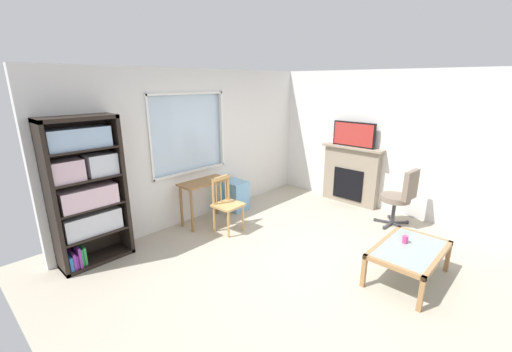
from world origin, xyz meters
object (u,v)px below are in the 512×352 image
at_px(tv, 354,134).
at_px(office_chair, 401,195).
at_px(plastic_drawer_unit, 236,195).
at_px(fireplace, 351,175).
at_px(bookshelf, 86,189).
at_px(wooden_chair, 227,204).
at_px(desk_under_window, 204,189).
at_px(coffee_table, 409,252).
at_px(sippy_cup, 405,239).

xyz_separation_m(tv, office_chair, (-0.44, -1.14, -0.83)).
bearing_deg(plastic_drawer_unit, fireplace, -37.74).
xyz_separation_m(plastic_drawer_unit, tv, (1.79, -1.40, 1.11)).
height_order(bookshelf, fireplace, bookshelf).
distance_m(wooden_chair, tv, 2.81).
height_order(plastic_drawer_unit, fireplace, fireplace).
distance_m(desk_under_window, office_chair, 3.27).
xyz_separation_m(office_chair, coffee_table, (-1.46, -0.66, -0.19)).
relative_size(bookshelf, office_chair, 1.96).
height_order(desk_under_window, office_chair, office_chair).
bearing_deg(bookshelf, desk_under_window, -3.39).
relative_size(bookshelf, plastic_drawer_unit, 3.54).
distance_m(fireplace, sippy_cup, 2.50).
bearing_deg(tv, desk_under_window, 152.23).
height_order(desk_under_window, wooden_chair, wooden_chair).
bearing_deg(tv, fireplace, 0.00).
xyz_separation_m(desk_under_window, coffee_table, (0.66, -3.15, -0.23)).
bearing_deg(plastic_drawer_unit, coffee_table, -91.97).
distance_m(tv, sippy_cup, 2.64).
height_order(wooden_chair, sippy_cup, wooden_chair).
distance_m(coffee_table, sippy_cup, 0.17).
bearing_deg(office_chair, desk_under_window, 130.41).
distance_m(desk_under_window, wooden_chair, 0.53).
distance_m(bookshelf, tv, 4.62).
distance_m(plastic_drawer_unit, coffee_table, 3.20).
bearing_deg(bookshelf, wooden_chair, -18.54).
bearing_deg(wooden_chair, coffee_table, -76.83).
xyz_separation_m(bookshelf, tv, (4.37, -1.46, 0.36)).
bearing_deg(plastic_drawer_unit, sippy_cup, -90.26).
bearing_deg(sippy_cup, desk_under_window, 103.97).
height_order(desk_under_window, fireplace, fireplace).
bearing_deg(sippy_cup, plastic_drawer_unit, 89.74).
bearing_deg(fireplace, wooden_chair, 161.74).
distance_m(plastic_drawer_unit, sippy_cup, 3.11).
relative_size(plastic_drawer_unit, tv, 0.66).
xyz_separation_m(desk_under_window, office_chair, (2.12, -2.49, -0.05)).
xyz_separation_m(desk_under_window, fireplace, (2.58, -1.35, -0.02)).
bearing_deg(coffee_table, desk_under_window, 101.90).
relative_size(bookshelf, wooden_chair, 2.18).
distance_m(desk_under_window, sippy_cup, 3.15).
bearing_deg(fireplace, sippy_cup, -136.99).
bearing_deg(wooden_chair, office_chair, -43.63).
xyz_separation_m(coffee_table, sippy_cup, (0.10, 0.09, 0.10)).
distance_m(fireplace, coffee_table, 2.64).
distance_m(fireplace, tv, 0.81).
relative_size(wooden_chair, office_chair, 0.90).
relative_size(tv, office_chair, 0.84).
bearing_deg(plastic_drawer_unit, desk_under_window, -176.30).
distance_m(tv, office_chair, 1.48).
height_order(office_chair, sippy_cup, office_chair).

